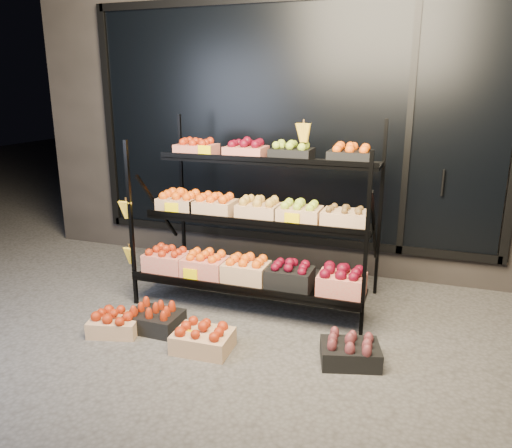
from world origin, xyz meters
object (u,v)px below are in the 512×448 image
at_px(display_rack, 255,219).
at_px(floor_crate_left, 115,322).
at_px(floor_crate_midleft, 155,318).
at_px(floor_crate_midright, 203,338).

distance_m(display_rack, floor_crate_left, 1.47).
height_order(floor_crate_left, floor_crate_midleft, floor_crate_midleft).
xyz_separation_m(floor_crate_midleft, floor_crate_midright, (0.52, -0.17, 0.00)).
height_order(display_rack, floor_crate_midright, display_rack).
height_order(display_rack, floor_crate_midleft, display_rack).
bearing_deg(floor_crate_midleft, display_rack, 54.69).
xyz_separation_m(display_rack, floor_crate_midright, (-0.07, -0.98, -0.69)).
relative_size(display_rack, floor_crate_left, 4.88).
distance_m(floor_crate_left, floor_crate_midleft, 0.32).
bearing_deg(display_rack, floor_crate_midright, -94.21).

